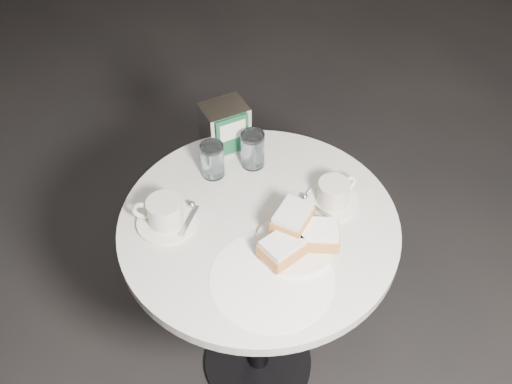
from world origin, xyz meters
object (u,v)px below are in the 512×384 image
at_px(cafe_table, 259,269).
at_px(beignet_plate, 297,237).
at_px(napkin_dispenser, 225,127).
at_px(coffee_cup_left, 165,214).
at_px(water_glass_right, 253,150).
at_px(coffee_cup_right, 333,194).
at_px(water_glass_left, 213,160).

xyz_separation_m(cafe_table, beignet_plate, (0.06, -0.10, 0.23)).
bearing_deg(napkin_dispenser, coffee_cup_left, -142.38).
height_order(beignet_plate, water_glass_right, water_glass_right).
xyz_separation_m(coffee_cup_right, napkin_dispenser, (-0.19, 0.30, 0.04)).
relative_size(beignet_plate, coffee_cup_left, 1.09).
height_order(cafe_table, water_glass_left, water_glass_left).
height_order(beignet_plate, water_glass_left, water_glass_left).
bearing_deg(coffee_cup_right, coffee_cup_left, 154.09).
bearing_deg(cafe_table, water_glass_left, 105.45).
xyz_separation_m(coffee_cup_left, water_glass_left, (0.16, 0.13, 0.02)).
bearing_deg(napkin_dispenser, coffee_cup_right, -64.97).
bearing_deg(cafe_table, coffee_cup_right, -1.88).
xyz_separation_m(cafe_table, coffee_cup_right, (0.20, -0.01, 0.23)).
relative_size(cafe_table, coffee_cup_right, 4.44).
distance_m(beignet_plate, water_glass_left, 0.33).
xyz_separation_m(coffee_cup_right, water_glass_left, (-0.25, 0.21, 0.02)).
bearing_deg(water_glass_right, beignet_plate, -90.01).
bearing_deg(beignet_plate, cafe_table, 118.64).
bearing_deg(coffee_cup_right, cafe_table, 163.01).
relative_size(beignet_plate, coffee_cup_right, 1.26).
distance_m(beignet_plate, napkin_dispenser, 0.40).
height_order(coffee_cup_right, water_glass_left, water_glass_left).
height_order(coffee_cup_left, water_glass_left, water_glass_left).
bearing_deg(coffee_cup_left, napkin_dispenser, 67.56).
height_order(coffee_cup_left, napkin_dispenser, napkin_dispenser).
relative_size(beignet_plate, napkin_dispenser, 1.53).
distance_m(beignet_plate, coffee_cup_right, 0.17).
distance_m(beignet_plate, water_glass_right, 0.31).
relative_size(beignet_plate, water_glass_right, 2.04).
xyz_separation_m(beignet_plate, water_glass_left, (-0.11, 0.31, 0.01)).
bearing_deg(cafe_table, napkin_dispenser, 87.91).
xyz_separation_m(beignet_plate, water_glass_right, (0.00, 0.31, 0.02)).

